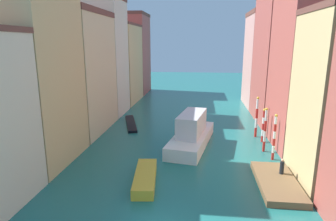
{
  "coord_description": "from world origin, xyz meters",
  "views": [
    {
      "loc": [
        2.1,
        -15.08,
        11.69
      ],
      "look_at": [
        -2.82,
        27.66,
        1.5
      ],
      "focal_mm": 30.76,
      "sensor_mm": 36.0,
      "label": 1
    }
  ],
  "objects_px": {
    "mooring_pole_0": "(274,137)",
    "motorboat_0": "(145,178)",
    "waterfront_dock": "(277,182)",
    "mooring_pole_3": "(257,117)",
    "mooring_pole_1": "(265,130)",
    "vaporetto_white": "(192,133)",
    "gondola_black": "(131,123)",
    "mooring_pole_2": "(263,125)",
    "person_on_dock": "(282,167)"
  },
  "relations": [
    {
      "from": "mooring_pole_2",
      "to": "gondola_black",
      "type": "relative_size",
      "value": 0.49
    },
    {
      "from": "vaporetto_white",
      "to": "mooring_pole_0",
      "type": "bearing_deg",
      "value": -22.07
    },
    {
      "from": "mooring_pole_0",
      "to": "mooring_pole_1",
      "type": "height_order",
      "value": "mooring_pole_1"
    },
    {
      "from": "waterfront_dock",
      "to": "mooring_pole_2",
      "type": "bearing_deg",
      "value": 84.9
    },
    {
      "from": "person_on_dock",
      "to": "motorboat_0",
      "type": "xyz_separation_m",
      "value": [
        -11.71,
        -1.87,
        -0.75
      ]
    },
    {
      "from": "mooring_pole_0",
      "to": "mooring_pole_1",
      "type": "distance_m",
      "value": 2.29
    },
    {
      "from": "person_on_dock",
      "to": "vaporetto_white",
      "type": "height_order",
      "value": "vaporetto_white"
    },
    {
      "from": "waterfront_dock",
      "to": "mooring_pole_0",
      "type": "xyz_separation_m",
      "value": [
        0.93,
        5.61,
        2.17
      ]
    },
    {
      "from": "mooring_pole_1",
      "to": "vaporetto_white",
      "type": "relative_size",
      "value": 0.42
    },
    {
      "from": "mooring_pole_0",
      "to": "vaporetto_white",
      "type": "height_order",
      "value": "mooring_pole_0"
    },
    {
      "from": "waterfront_dock",
      "to": "mooring_pole_3",
      "type": "xyz_separation_m",
      "value": [
        0.49,
        12.93,
        2.37
      ]
    },
    {
      "from": "person_on_dock",
      "to": "mooring_pole_3",
      "type": "height_order",
      "value": "mooring_pole_3"
    },
    {
      "from": "waterfront_dock",
      "to": "mooring_pole_2",
      "type": "relative_size",
      "value": 1.75
    },
    {
      "from": "person_on_dock",
      "to": "mooring_pole_3",
      "type": "xyz_separation_m",
      "value": [
        -0.13,
        11.77,
        1.47
      ]
    },
    {
      "from": "waterfront_dock",
      "to": "mooring_pole_1",
      "type": "bearing_deg",
      "value": 86.45
    },
    {
      "from": "mooring_pole_0",
      "to": "gondola_black",
      "type": "relative_size",
      "value": 0.57
    },
    {
      "from": "vaporetto_white",
      "to": "motorboat_0",
      "type": "distance_m",
      "value": 10.43
    },
    {
      "from": "mooring_pole_0",
      "to": "motorboat_0",
      "type": "relative_size",
      "value": 0.76
    },
    {
      "from": "mooring_pole_2",
      "to": "vaporetto_white",
      "type": "distance_m",
      "value": 8.74
    },
    {
      "from": "person_on_dock",
      "to": "mooring_pole_2",
      "type": "relative_size",
      "value": 0.33
    },
    {
      "from": "vaporetto_white",
      "to": "motorboat_0",
      "type": "relative_size",
      "value": 1.86
    },
    {
      "from": "waterfront_dock",
      "to": "motorboat_0",
      "type": "relative_size",
      "value": 1.14
    },
    {
      "from": "mooring_pole_0",
      "to": "vaporetto_white",
      "type": "xyz_separation_m",
      "value": [
        -8.41,
        3.41,
        -1.0
      ]
    },
    {
      "from": "mooring_pole_3",
      "to": "vaporetto_white",
      "type": "distance_m",
      "value": 8.96
    },
    {
      "from": "waterfront_dock",
      "to": "mooring_pole_2",
      "type": "distance_m",
      "value": 11.28
    },
    {
      "from": "gondola_black",
      "to": "motorboat_0",
      "type": "distance_m",
      "value": 18.17
    },
    {
      "from": "waterfront_dock",
      "to": "vaporetto_white",
      "type": "xyz_separation_m",
      "value": [
        -7.48,
        9.02,
        1.18
      ]
    },
    {
      "from": "waterfront_dock",
      "to": "mooring_pole_0",
      "type": "relative_size",
      "value": 1.5
    },
    {
      "from": "mooring_pole_3",
      "to": "person_on_dock",
      "type": "bearing_deg",
      "value": -89.37
    },
    {
      "from": "waterfront_dock",
      "to": "mooring_pole_3",
      "type": "bearing_deg",
      "value": 87.82
    },
    {
      "from": "motorboat_0",
      "to": "waterfront_dock",
      "type": "bearing_deg",
      "value": 3.69
    },
    {
      "from": "mooring_pole_0",
      "to": "motorboat_0",
      "type": "xyz_separation_m",
      "value": [
        -12.01,
        -6.32,
        -2.02
      ]
    },
    {
      "from": "person_on_dock",
      "to": "gondola_black",
      "type": "relative_size",
      "value": 0.16
    },
    {
      "from": "mooring_pole_3",
      "to": "vaporetto_white",
      "type": "height_order",
      "value": "mooring_pole_3"
    },
    {
      "from": "mooring_pole_0",
      "to": "vaporetto_white",
      "type": "relative_size",
      "value": 0.41
    },
    {
      "from": "mooring_pole_2",
      "to": "gondola_black",
      "type": "height_order",
      "value": "mooring_pole_2"
    },
    {
      "from": "mooring_pole_3",
      "to": "vaporetto_white",
      "type": "relative_size",
      "value": 0.44
    },
    {
      "from": "mooring_pole_1",
      "to": "gondola_black",
      "type": "xyz_separation_m",
      "value": [
        -17.07,
        8.75,
        -2.33
      ]
    },
    {
      "from": "waterfront_dock",
      "to": "motorboat_0",
      "type": "bearing_deg",
      "value": -176.31
    },
    {
      "from": "person_on_dock",
      "to": "mooring_pole_0",
      "type": "height_order",
      "value": "mooring_pole_0"
    },
    {
      "from": "mooring_pole_3",
      "to": "gondola_black",
      "type": "xyz_separation_m",
      "value": [
        -17.07,
        3.68,
        -2.47
      ]
    },
    {
      "from": "gondola_black",
      "to": "mooring_pole_0",
      "type": "bearing_deg",
      "value": -32.14
    },
    {
      "from": "mooring_pole_1",
      "to": "motorboat_0",
      "type": "bearing_deg",
      "value": -143.47
    },
    {
      "from": "mooring_pole_0",
      "to": "gondola_black",
      "type": "distance_m",
      "value": 20.8
    },
    {
      "from": "mooring_pole_1",
      "to": "motorboat_0",
      "type": "relative_size",
      "value": 0.78
    },
    {
      "from": "vaporetto_white",
      "to": "gondola_black",
      "type": "distance_m",
      "value": 11.92
    },
    {
      "from": "waterfront_dock",
      "to": "vaporetto_white",
      "type": "relative_size",
      "value": 0.61
    },
    {
      "from": "mooring_pole_2",
      "to": "gondola_black",
      "type": "bearing_deg",
      "value": 162.55
    },
    {
      "from": "mooring_pole_2",
      "to": "vaporetto_white",
      "type": "bearing_deg",
      "value": -166.31
    },
    {
      "from": "gondola_black",
      "to": "motorboat_0",
      "type": "relative_size",
      "value": 1.34
    }
  ]
}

